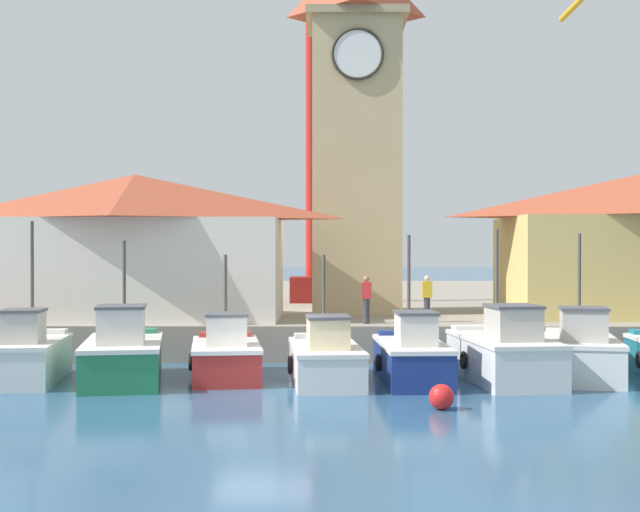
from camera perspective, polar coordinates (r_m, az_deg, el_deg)
ground_plane at (r=23.38m, az=-3.65°, el=-8.80°), size 300.00×300.00×0.00m
quay_wharf at (r=49.25m, az=-1.42°, el=-3.17°), size 120.00×40.00×1.21m
fishing_boat_left_inner at (r=26.63m, az=-18.18°, el=-6.07°), size 2.29×4.41×4.56m
fishing_boat_mid_left at (r=25.84m, az=-12.51°, el=-6.23°), size 2.91×5.19×3.99m
fishing_boat_center at (r=26.05m, az=-6.05°, el=-6.35°), size 2.47×4.48×3.58m
fishing_boat_mid_right at (r=25.17m, az=0.36°, el=-6.59°), size 2.29×4.85×3.59m
fishing_boat_right_inner at (r=25.40m, az=5.90°, el=-6.43°), size 2.01×4.79×4.16m
fishing_boat_right_outer at (r=25.95m, az=11.69°, el=-6.14°), size 2.66×5.29×4.33m
fishing_boat_far_right at (r=26.73m, az=16.36°, el=-6.03°), size 2.76×4.39×4.21m
clock_tower at (r=35.87m, az=2.32°, el=8.77°), size 3.93×3.93×16.28m
warehouse_left at (r=33.01m, az=-11.77°, el=0.70°), size 10.92×5.44×5.24m
port_crane_near at (r=42.65m, az=-0.39°, el=6.52°), size 4.06×10.25×18.33m
mooring_buoy at (r=21.26m, az=7.78°, el=-8.92°), size 0.60×0.60×0.60m
dock_worker_near_tower at (r=30.28m, az=2.98°, el=-2.75°), size 0.34×0.22×1.62m
dock_worker_along_quay at (r=31.10m, az=6.87°, el=-2.67°), size 0.34×0.22×1.62m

